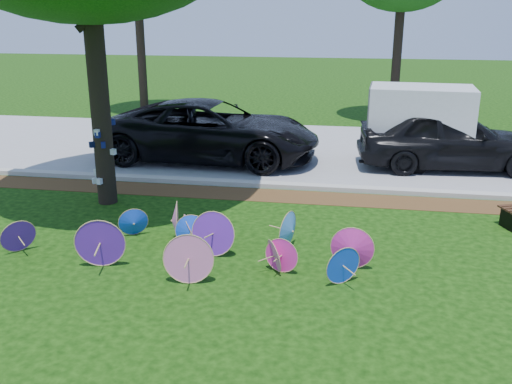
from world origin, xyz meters
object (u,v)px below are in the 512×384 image
at_px(black_van, 211,131).
at_px(cargo_trailer, 420,122).
at_px(parasol_pile, 204,240).
at_px(dark_pickup, 450,139).

bearing_deg(black_van, cargo_trailer, -83.78).
xyz_separation_m(parasol_pile, cargo_trailer, (4.46, 7.36, 0.91)).
relative_size(parasol_pile, dark_pickup, 1.35).
height_order(parasol_pile, cargo_trailer, cargo_trailer).
relative_size(parasol_pile, black_van, 1.07).
distance_m(parasol_pile, cargo_trailer, 8.65).
bearing_deg(dark_pickup, cargo_trailer, 72.06).
distance_m(black_van, dark_pickup, 6.89).
bearing_deg(parasol_pile, dark_pickup, 53.44).
distance_m(parasol_pile, black_van, 7.15).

